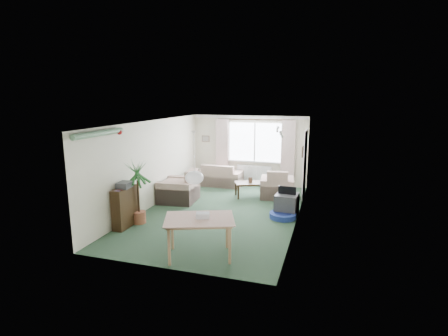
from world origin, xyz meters
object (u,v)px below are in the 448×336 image
(houseplant, at_px, (138,192))
(pet_bed, at_px, (283,215))
(dining_table, at_px, (200,238))
(armchair_corner, at_px, (277,183))
(bookshelf, at_px, (125,207))
(coffee_table, at_px, (252,190))
(sofa, at_px, (220,175))
(tv_cube, at_px, (287,204))
(armchair_left, at_px, (178,185))

(houseplant, distance_m, pet_bed, 3.65)
(houseplant, height_order, dining_table, houseplant)
(armchair_corner, xyz_separation_m, bookshelf, (-3.05, -3.52, 0.04))
(coffee_table, height_order, dining_table, dining_table)
(pet_bed, bearing_deg, dining_table, -115.09)
(coffee_table, bearing_deg, houseplant, -124.55)
(bookshelf, xyz_separation_m, houseplant, (0.19, 0.29, 0.31))
(sofa, relative_size, tv_cube, 2.47)
(houseplant, height_order, tv_cube, houseplant)
(sofa, distance_m, tv_cube, 3.54)
(coffee_table, distance_m, bookshelf, 4.06)
(armchair_left, bearing_deg, coffee_table, 114.60)
(tv_cube, bearing_deg, armchair_left, -179.90)
(sofa, relative_size, houseplant, 0.96)
(bookshelf, bearing_deg, pet_bed, 25.85)
(dining_table, bearing_deg, coffee_table, 89.47)
(pet_bed, bearing_deg, coffee_table, 125.83)
(armchair_left, xyz_separation_m, bookshelf, (-0.34, -2.26, -0.00))
(armchair_left, xyz_separation_m, houseplant, (-0.15, -1.96, 0.30))
(houseplant, bearing_deg, pet_bed, 22.90)
(sofa, xyz_separation_m, houseplant, (-0.75, -4.10, 0.41))
(sofa, xyz_separation_m, armchair_left, (-0.60, -2.14, 0.10))
(dining_table, distance_m, tv_cube, 3.21)
(sofa, height_order, coffee_table, sofa)
(bookshelf, distance_m, tv_cube, 4.06)
(armchair_corner, distance_m, pet_bed, 1.92)
(sofa, bearing_deg, tv_cube, 138.16)
(coffee_table, bearing_deg, dining_table, -90.53)
(coffee_table, bearing_deg, armchair_left, -150.86)
(armchair_left, distance_m, bookshelf, 2.28)
(coffee_table, xyz_separation_m, dining_table, (-0.04, -4.30, 0.15))
(bookshelf, relative_size, tv_cube, 1.57)
(tv_cube, bearing_deg, bookshelf, -145.80)
(sofa, bearing_deg, bookshelf, 78.87)
(tv_cube, relative_size, pet_bed, 0.90)
(armchair_corner, height_order, armchair_left, armchair_left)
(armchair_left, distance_m, dining_table, 3.74)
(armchair_corner, xyz_separation_m, armchair_left, (-2.71, -1.26, 0.04))
(sofa, height_order, dining_table, same)
(armchair_left, bearing_deg, armchair_corner, 110.46)
(sofa, height_order, tv_cube, sofa)
(dining_table, height_order, tv_cube, dining_table)
(sofa, xyz_separation_m, tv_cube, (2.60, -2.41, -0.10))
(armchair_corner, distance_m, houseplant, 4.33)
(bookshelf, height_order, dining_table, bookshelf)
(armchair_left, relative_size, dining_table, 0.89)
(armchair_left, bearing_deg, pet_bed, 75.19)
(armchair_left, height_order, bookshelf, armchair_left)
(pet_bed, bearing_deg, sofa, 133.28)
(tv_cube, bearing_deg, sofa, 142.11)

